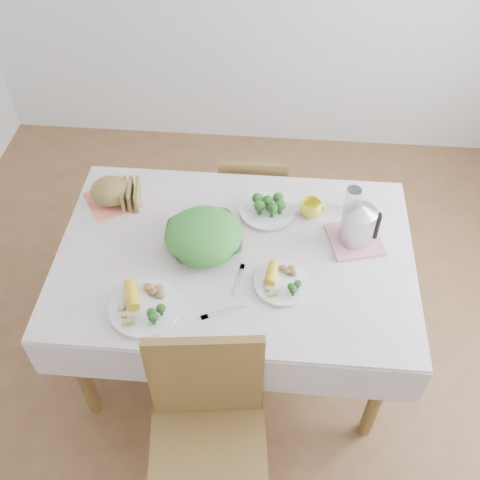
# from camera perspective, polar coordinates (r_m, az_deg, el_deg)

# --- Properties ---
(floor) EXTENTS (3.60, 3.60, 0.00)m
(floor) POSITION_cam_1_polar(r_m,az_deg,el_deg) (2.99, -0.42, -10.90)
(floor) COLOR brown
(floor) RESTS_ON ground
(dining_table) EXTENTS (1.40, 0.90, 0.75)m
(dining_table) POSITION_cam_1_polar(r_m,az_deg,el_deg) (2.67, -0.47, -6.72)
(dining_table) COLOR brown
(dining_table) RESTS_ON floor
(tablecloth) EXTENTS (1.50, 1.00, 0.01)m
(tablecloth) POSITION_cam_1_polar(r_m,az_deg,el_deg) (2.37, -0.52, -1.37)
(tablecloth) COLOR beige
(tablecloth) RESTS_ON dining_table
(chair_near) EXTENTS (0.48, 0.48, 0.97)m
(chair_near) POSITION_cam_1_polar(r_m,az_deg,el_deg) (2.23, -3.23, -21.35)
(chair_near) COLOR brown
(chair_near) RESTS_ON floor
(chair_far) EXTENTS (0.37, 0.37, 0.80)m
(chair_far) POSITION_cam_1_polar(r_m,az_deg,el_deg) (3.07, 1.37, 4.97)
(chair_far) COLOR brown
(chair_far) RESTS_ON floor
(salad_bowl) EXTENTS (0.40, 0.40, 0.08)m
(salad_bowl) POSITION_cam_1_polar(r_m,az_deg,el_deg) (2.37, -3.66, 0.00)
(salad_bowl) COLOR white
(salad_bowl) RESTS_ON tablecloth
(dinner_plate_left) EXTENTS (0.28, 0.28, 0.02)m
(dinner_plate_left) POSITION_cam_1_polar(r_m,az_deg,el_deg) (2.21, -9.64, -6.84)
(dinner_plate_left) COLOR white
(dinner_plate_left) RESTS_ON tablecloth
(dinner_plate_right) EXTENTS (0.31, 0.31, 0.02)m
(dinner_plate_right) POSITION_cam_1_polar(r_m,az_deg,el_deg) (2.26, 4.30, -4.43)
(dinner_plate_right) COLOR white
(dinner_plate_right) RESTS_ON tablecloth
(broccoli_plate) EXTENTS (0.30, 0.30, 0.02)m
(broccoli_plate) POSITION_cam_1_polar(r_m,az_deg,el_deg) (2.53, 2.78, 2.99)
(broccoli_plate) COLOR beige
(broccoli_plate) RESTS_ON tablecloth
(napkin) EXTENTS (0.30, 0.30, 0.00)m
(napkin) POSITION_cam_1_polar(r_m,az_deg,el_deg) (2.65, -12.82, 3.98)
(napkin) COLOR #FF7B5E
(napkin) RESTS_ON tablecloth
(bread_loaf) EXTENTS (0.18, 0.17, 0.11)m
(bread_loaf) POSITION_cam_1_polar(r_m,az_deg,el_deg) (2.61, -13.02, 4.86)
(bread_loaf) COLOR olive
(bread_loaf) RESTS_ON napkin
(yellow_mug) EXTENTS (0.12, 0.12, 0.08)m
(yellow_mug) POSITION_cam_1_polar(r_m,az_deg,el_deg) (2.52, 7.19, 3.25)
(yellow_mug) COLOR yellow
(yellow_mug) RESTS_ON tablecloth
(glass_tumbler) EXTENTS (0.08, 0.08, 0.13)m
(glass_tumbler) POSITION_cam_1_polar(r_m,az_deg,el_deg) (2.54, 11.35, 3.99)
(glass_tumbler) COLOR white
(glass_tumbler) RESTS_ON tablecloth
(pink_tray) EXTENTS (0.27, 0.27, 0.02)m
(pink_tray) POSITION_cam_1_polar(r_m,az_deg,el_deg) (2.46, 11.56, 0.05)
(pink_tray) COLOR pink
(pink_tray) RESTS_ON tablecloth
(electric_kettle) EXTENTS (0.16, 0.16, 0.20)m
(electric_kettle) POSITION_cam_1_polar(r_m,az_deg,el_deg) (2.38, 11.96, 1.88)
(electric_kettle) COLOR #B2B5BA
(electric_kettle) RESTS_ON pink_tray
(fork_left) EXTENTS (0.04, 0.17, 0.00)m
(fork_left) POSITION_cam_1_polar(r_m,az_deg,el_deg) (2.27, -0.12, -4.07)
(fork_left) COLOR silver
(fork_left) RESTS_ON tablecloth
(fork_right) EXTENTS (0.07, 0.17, 0.00)m
(fork_right) POSITION_cam_1_polar(r_m,az_deg,el_deg) (2.28, 3.56, -4.10)
(fork_right) COLOR silver
(fork_right) RESTS_ON tablecloth
(knife) EXTENTS (0.18, 0.10, 0.00)m
(knife) POSITION_cam_1_polar(r_m,az_deg,el_deg) (2.18, -1.66, -7.25)
(knife) COLOR silver
(knife) RESTS_ON tablecloth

